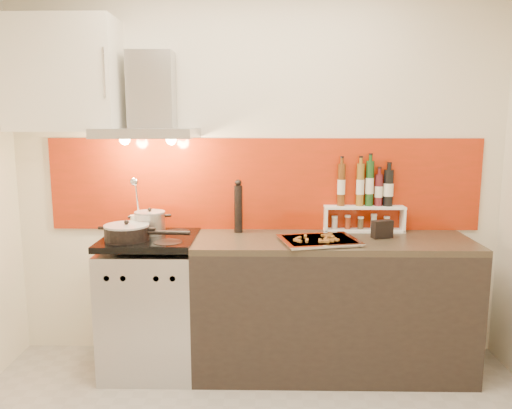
{
  "coord_description": "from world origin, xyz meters",
  "views": [
    {
      "loc": [
        0.05,
        -2.07,
        1.66
      ],
      "look_at": [
        0.0,
        0.95,
        1.15
      ],
      "focal_mm": 35.0,
      "sensor_mm": 36.0,
      "label": 1
    }
  ],
  "objects_px": {
    "range_stove": "(152,305)",
    "baking_tray": "(319,240)",
    "counter": "(331,305)",
    "saute_pan": "(128,232)",
    "stock_pot": "(150,222)",
    "pepper_mill": "(238,207)"
  },
  "relations": [
    {
      "from": "range_stove",
      "to": "baking_tray",
      "type": "distance_m",
      "value": 1.2
    },
    {
      "from": "range_stove",
      "to": "counter",
      "type": "distance_m",
      "value": 1.2
    },
    {
      "from": "saute_pan",
      "to": "baking_tray",
      "type": "height_order",
      "value": "saute_pan"
    },
    {
      "from": "counter",
      "to": "baking_tray",
      "type": "distance_m",
      "value": 0.49
    },
    {
      "from": "stock_pot",
      "to": "baking_tray",
      "type": "distance_m",
      "value": 1.13
    },
    {
      "from": "counter",
      "to": "pepper_mill",
      "type": "relative_size",
      "value": 4.91
    },
    {
      "from": "counter",
      "to": "stock_pot",
      "type": "height_order",
      "value": "stock_pot"
    },
    {
      "from": "counter",
      "to": "pepper_mill",
      "type": "xyz_separation_m",
      "value": [
        -0.63,
        0.18,
        0.63
      ]
    },
    {
      "from": "saute_pan",
      "to": "stock_pot",
      "type": "bearing_deg",
      "value": 61.83
    },
    {
      "from": "baking_tray",
      "to": "saute_pan",
      "type": "bearing_deg",
      "value": 179.71
    },
    {
      "from": "saute_pan",
      "to": "baking_tray",
      "type": "distance_m",
      "value": 1.21
    },
    {
      "from": "counter",
      "to": "pepper_mill",
      "type": "distance_m",
      "value": 0.91
    },
    {
      "from": "counter",
      "to": "pepper_mill",
      "type": "height_order",
      "value": "pepper_mill"
    },
    {
      "from": "counter",
      "to": "stock_pot",
      "type": "distance_m",
      "value": 1.33
    },
    {
      "from": "stock_pot",
      "to": "range_stove",
      "type": "bearing_deg",
      "value": -80.99
    },
    {
      "from": "stock_pot",
      "to": "baking_tray",
      "type": "bearing_deg",
      "value": -9.77
    },
    {
      "from": "range_stove",
      "to": "baking_tray",
      "type": "xyz_separation_m",
      "value": [
        1.1,
        -0.1,
        0.47
      ]
    },
    {
      "from": "saute_pan",
      "to": "pepper_mill",
      "type": "distance_m",
      "value": 0.75
    },
    {
      "from": "counter",
      "to": "stock_pot",
      "type": "bearing_deg",
      "value": 175.9
    },
    {
      "from": "range_stove",
      "to": "pepper_mill",
      "type": "height_order",
      "value": "pepper_mill"
    },
    {
      "from": "pepper_mill",
      "to": "range_stove",
      "type": "bearing_deg",
      "value": -161.97
    },
    {
      "from": "saute_pan",
      "to": "baking_tray",
      "type": "bearing_deg",
      "value": -0.29
    }
  ]
}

